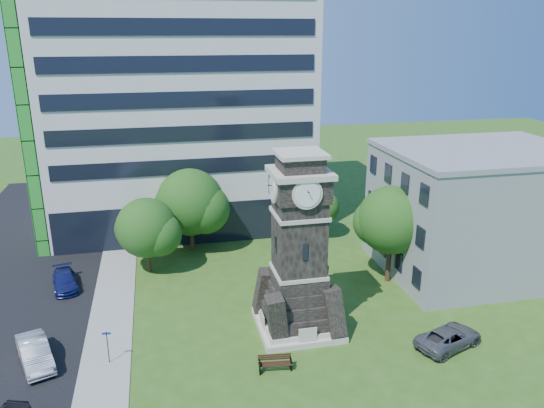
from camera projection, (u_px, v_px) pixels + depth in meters
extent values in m
plane|color=#315217|center=(260.00, 349.00, 33.71)|extent=(160.00, 160.00, 0.00)
cube|color=gray|center=(110.00, 325.00, 36.38)|extent=(3.00, 70.00, 0.06)
cube|color=beige|center=(297.00, 324.00, 36.13)|extent=(5.40, 5.40, 0.40)
cube|color=beige|center=(298.00, 320.00, 36.02)|extent=(4.80, 4.80, 0.30)
cube|color=black|center=(299.00, 228.00, 33.96)|extent=(3.00, 3.00, 6.40)
cube|color=beige|center=(298.00, 271.00, 34.89)|extent=(3.25, 3.25, 0.25)
cube|color=beige|center=(299.00, 214.00, 33.65)|extent=(3.25, 3.25, 0.25)
cube|color=black|center=(305.00, 252.00, 32.86)|extent=(0.35, 0.08, 1.10)
cube|color=black|center=(300.00, 187.00, 33.09)|extent=(3.30, 3.30, 1.60)
cube|color=beige|center=(300.00, 173.00, 32.82)|extent=(3.70, 3.70, 0.35)
cylinder|color=white|center=(308.00, 195.00, 31.45)|extent=(1.56, 0.06, 1.56)
cylinder|color=white|center=(272.00, 188.00, 32.73)|extent=(0.06, 1.56, 1.56)
cube|color=black|center=(300.00, 163.00, 32.63)|extent=(2.60, 2.60, 0.90)
cube|color=beige|center=(300.00, 154.00, 32.44)|extent=(3.00, 3.00, 0.25)
cube|color=silver|center=(179.00, 87.00, 52.89)|extent=(25.00, 15.00, 28.00)
cube|color=black|center=(190.00, 224.00, 49.92)|extent=(24.50, 0.80, 4.00)
cube|color=gray|center=(478.00, 212.00, 43.73)|extent=(15.00, 12.00, 10.00)
cube|color=gray|center=(486.00, 151.00, 42.12)|extent=(15.20, 12.20, 0.40)
imported|color=#A0A4A7|center=(35.00, 353.00, 31.98)|extent=(3.07, 4.84, 1.50)
imported|color=navy|center=(65.00, 281.00, 41.54)|extent=(2.60, 4.56, 1.25)
imported|color=#535458|center=(449.00, 337.00, 33.77)|extent=(5.16, 3.70, 1.31)
cube|color=black|center=(260.00, 367.00, 31.18)|extent=(0.07, 0.50, 0.78)
cube|color=black|center=(291.00, 363.00, 31.57)|extent=(0.07, 0.50, 0.78)
cube|color=black|center=(275.00, 364.00, 31.34)|extent=(2.00, 0.53, 0.04)
cube|color=black|center=(274.00, 357.00, 31.48)|extent=(2.00, 0.04, 0.44)
cylinder|color=black|center=(108.00, 347.00, 31.92)|extent=(0.05, 0.05, 2.19)
cube|color=navy|center=(106.00, 334.00, 31.62)|extent=(0.53, 0.04, 0.13)
cylinder|color=#332114|center=(149.00, 259.00, 44.19)|extent=(0.33, 0.33, 2.30)
sphere|color=#2B5419|center=(146.00, 228.00, 43.32)|extent=(4.95, 4.95, 4.95)
sphere|color=#2B5419|center=(159.00, 234.00, 43.20)|extent=(3.71, 3.71, 3.71)
sphere|color=#2B5419|center=(136.00, 229.00, 43.79)|extent=(3.47, 3.47, 3.47)
cylinder|color=#332114|center=(192.00, 237.00, 48.46)|extent=(0.38, 0.38, 2.73)
sphere|color=#295318|center=(190.00, 202.00, 47.43)|extent=(6.03, 6.03, 6.03)
sphere|color=#295318|center=(205.00, 209.00, 47.28)|extent=(4.52, 4.52, 4.52)
sphere|color=#295318|center=(178.00, 203.00, 48.00)|extent=(4.22, 4.22, 4.22)
cylinder|color=#332114|center=(312.00, 227.00, 51.77)|extent=(0.35, 0.35, 2.06)
sphere|color=#2E581A|center=(312.00, 203.00, 50.99)|extent=(4.35, 4.35, 4.35)
sphere|color=#2E581A|center=(322.00, 207.00, 50.89)|extent=(3.26, 3.26, 3.26)
sphere|color=#2E581A|center=(303.00, 204.00, 51.40)|extent=(3.04, 3.04, 3.04)
cylinder|color=#332114|center=(388.00, 263.00, 42.50)|extent=(0.40, 0.40, 3.03)
sphere|color=#2C641D|center=(392.00, 220.00, 41.35)|extent=(5.39, 5.39, 5.39)
sphere|color=#2C641D|center=(407.00, 228.00, 41.26)|extent=(4.04, 4.04, 4.04)
sphere|color=#2C641D|center=(377.00, 222.00, 41.89)|extent=(3.77, 3.77, 3.77)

